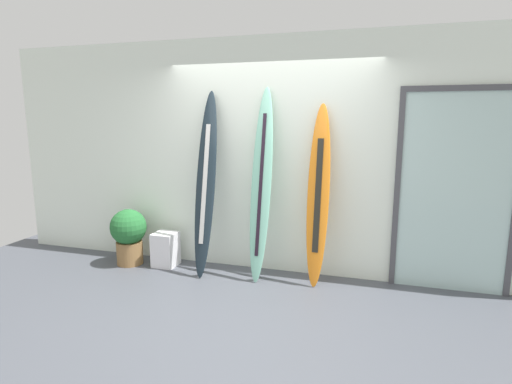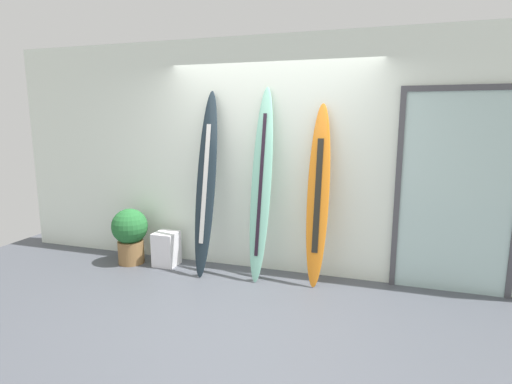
{
  "view_description": "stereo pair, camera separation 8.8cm",
  "coord_description": "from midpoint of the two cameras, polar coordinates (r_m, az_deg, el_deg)",
  "views": [
    {
      "loc": [
        1.23,
        -3.48,
        1.87
      ],
      "look_at": [
        -0.1,
        0.95,
        1.02
      ],
      "focal_mm": 28.55,
      "sensor_mm": 36.0,
      "label": 1
    },
    {
      "loc": [
        1.31,
        -3.45,
        1.87
      ],
      "look_at": [
        -0.1,
        0.95,
        1.02
      ],
      "focal_mm": 28.55,
      "sensor_mm": 36.0,
      "label": 2
    }
  ],
  "objects": [
    {
      "name": "glass_door",
      "position": [
        4.76,
        25.63,
        0.45
      ],
      "size": [
        1.22,
        0.06,
        2.19
      ],
      "color": "silver",
      "rests_on": "ground"
    },
    {
      "name": "surfboard_seafoam",
      "position": [
        4.66,
        0.2,
        0.82
      ],
      "size": [
        0.26,
        0.48,
        2.22
      ],
      "color": "#82CAAF",
      "rests_on": "ground"
    },
    {
      "name": "wall_back",
      "position": [
        4.96,
        1.81,
        4.98
      ],
      "size": [
        7.2,
        0.2,
        2.8
      ],
      "primitive_type": "cube",
      "color": "white",
      "rests_on": "ground"
    },
    {
      "name": "surfboard_charcoal",
      "position": [
        4.85,
        -7.58,
        0.96
      ],
      "size": [
        0.24,
        0.53,
        2.19
      ],
      "color": "#1A272F",
      "rests_on": "ground"
    },
    {
      "name": "potted_plant",
      "position": [
        5.5,
        -17.85,
        -5.55
      ],
      "size": [
        0.46,
        0.46,
        0.72
      ],
      "color": "olive",
      "rests_on": "ground"
    },
    {
      "name": "display_block_left",
      "position": [
        5.36,
        -13.02,
        -7.83
      ],
      "size": [
        0.28,
        0.28,
        0.43
      ],
      "color": "white",
      "rests_on": "ground"
    },
    {
      "name": "ground",
      "position": [
        4.15,
        -3.16,
        -16.7
      ],
      "size": [
        8.0,
        8.0,
        0.04
      ],
      "primitive_type": "cube",
      "color": "#474B53"
    },
    {
      "name": "surfboard_sunset",
      "position": [
        4.56,
        8.17,
        -0.49
      ],
      "size": [
        0.25,
        0.4,
        2.03
      ],
      "color": "orange",
      "rests_on": "ground"
    }
  ]
}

